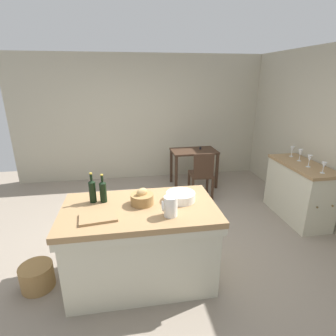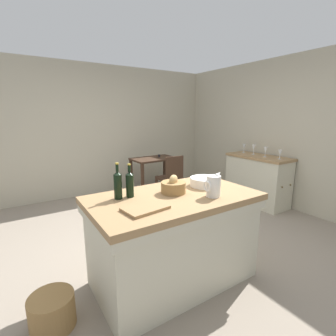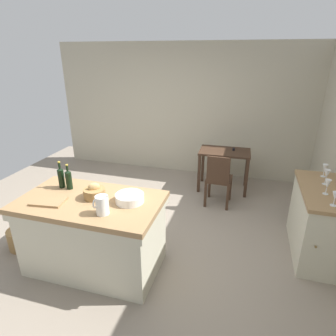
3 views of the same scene
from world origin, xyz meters
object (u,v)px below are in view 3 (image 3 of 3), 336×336
at_px(wooden_chair, 219,178).
at_px(wash_bowl, 130,198).
at_px(pitcher, 102,205).
at_px(wine_glass_right, 325,168).
at_px(wine_glass_left, 328,184).
at_px(wine_glass_middle, 327,174).
at_px(cutting_board, 49,201).
at_px(wine_glass_far_left, 335,196).
at_px(wine_bottle_amber, 61,177).
at_px(writing_desk, 224,157).
at_px(island_table, 93,231).
at_px(side_cabinet, 317,222).
at_px(wine_bottle_dark, 69,179).
at_px(wicker_hamper, 22,238).
at_px(bread_basket, 94,192).

height_order(wooden_chair, wash_bowl, wash_bowl).
distance_m(pitcher, wine_glass_right, 2.82).
xyz_separation_m(wine_glass_left, wine_glass_middle, (0.05, 0.28, 0.01)).
relative_size(cutting_board, wine_glass_far_left, 2.19).
bearing_deg(wine_bottle_amber, writing_desk, 53.94).
bearing_deg(wine_bottle_amber, island_table, -21.64).
bearing_deg(side_cabinet, cutting_board, -158.37).
relative_size(cutting_board, wine_glass_left, 1.92).
bearing_deg(wine_glass_left, writing_desk, 127.31).
height_order(wash_bowl, wine_glass_middle, wine_glass_middle).
bearing_deg(wooden_chair, cutting_board, -128.07).
bearing_deg(wine_bottle_amber, wine_glass_far_left, 7.49).
distance_m(side_cabinet, wine_bottle_dark, 3.06).
relative_size(wine_glass_middle, wicker_hamper, 0.55).
height_order(wash_bowl, wine_bottle_amber, wine_bottle_amber).
relative_size(bread_basket, wine_glass_middle, 1.25).
xyz_separation_m(wash_bowl, wine_bottle_dark, (-0.81, 0.10, 0.08)).
distance_m(pitcher, wine_glass_middle, 2.66).
bearing_deg(wine_bottle_amber, wooden_chair, 45.02).
bearing_deg(island_table, wine_glass_far_left, 12.98).
distance_m(island_table, side_cabinet, 2.72).
height_order(wine_bottle_amber, wicker_hamper, wine_bottle_amber).
bearing_deg(wine_glass_far_left, wine_bottle_amber, -172.51).
bearing_deg(side_cabinet, wicker_hamper, -165.51).
bearing_deg(wooden_chair, wicker_hamper, -141.75).
height_order(writing_desk, wine_glass_left, wine_glass_left).
bearing_deg(pitcher, wine_glass_far_left, 19.76).
relative_size(pitcher, wine_bottle_dark, 0.77).
distance_m(wine_glass_far_left, wicker_hamper, 3.79).
relative_size(wooden_chair, wine_glass_right, 5.31).
xyz_separation_m(side_cabinet, wine_glass_left, (-0.02, -0.13, 0.57)).
xyz_separation_m(island_table, cutting_board, (-0.39, -0.17, 0.42)).
height_order(side_cabinet, wine_glass_left, wine_glass_left).
bearing_deg(island_table, pitcher, -38.77).
bearing_deg(wine_bottle_amber, wicker_hamper, -167.26).
bearing_deg(side_cabinet, pitcher, -151.71).
bearing_deg(wash_bowl, island_table, -170.04).
bearing_deg(wicker_hamper, side_cabinet, 14.49).
bearing_deg(bread_basket, wash_bowl, 2.84).
distance_m(wooden_chair, wine_bottle_amber, 2.45).
relative_size(wash_bowl, wine_glass_middle, 1.63).
bearing_deg(side_cabinet, wooden_chair, 145.89).
xyz_separation_m(bread_basket, wine_glass_far_left, (2.50, 0.53, 0.05)).
distance_m(wash_bowl, wine_glass_left, 2.21).
bearing_deg(wine_glass_far_left, bread_basket, -168.12).
bearing_deg(wine_glass_far_left, wine_bottle_dark, -172.01).
xyz_separation_m(pitcher, wine_glass_far_left, (2.26, 0.81, 0.01)).
distance_m(side_cabinet, wine_glass_far_left, 0.68).
relative_size(writing_desk, wine_glass_middle, 4.82).
distance_m(island_table, wine_glass_right, 2.99).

